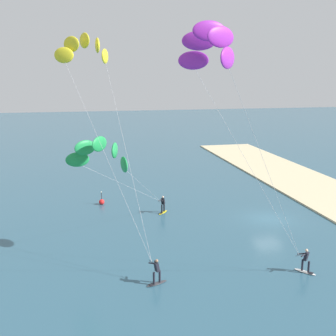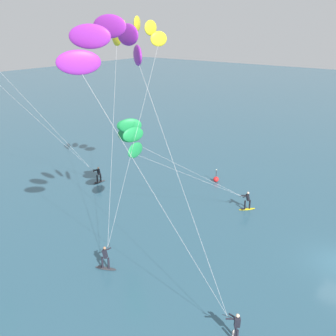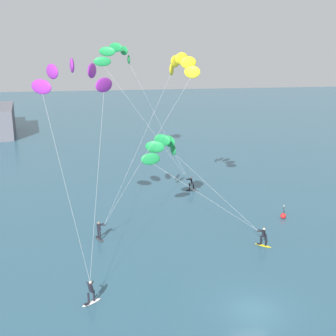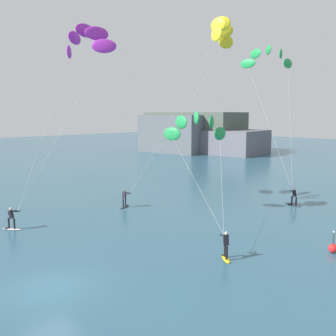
{
  "view_description": "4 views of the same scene",
  "coord_description": "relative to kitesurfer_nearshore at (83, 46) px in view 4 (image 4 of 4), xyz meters",
  "views": [
    {
      "loc": [
        -34.99,
        17.06,
        13.07
      ],
      "look_at": [
        -5.15,
        10.6,
        6.38
      ],
      "focal_mm": 46.3,
      "sensor_mm": 36.0,
      "label": 1
    },
    {
      "loc": [
        -26.18,
        -5.08,
        15.57
      ],
      "look_at": [
        -3.65,
        12.19,
        5.32
      ],
      "focal_mm": 43.75,
      "sensor_mm": 36.0,
      "label": 2
    },
    {
      "loc": [
        -9.34,
        -25.65,
        17.76
      ],
      "look_at": [
        -3.85,
        13.76,
        5.95
      ],
      "focal_mm": 49.61,
      "sensor_mm": 36.0,
      "label": 3
    },
    {
      "loc": [
        16.38,
        -7.84,
        8.47
      ],
      "look_at": [
        -3.04,
        11.03,
        4.52
      ],
      "focal_mm": 39.83,
      "sensor_mm": 36.0,
      "label": 4
    }
  ],
  "objects": [
    {
      "name": "kitesurfer_nearshore",
      "position": [
        0.0,
        0.0,
        0.0
      ],
      "size": [
        6.16,
        9.06,
        15.87
      ],
      "color": "white",
      "rests_on": "ground"
    },
    {
      "name": "distant_headland",
      "position": [
        -28.44,
        46.81,
        -10.44
      ],
      "size": [
        28.41,
        19.02,
        8.81
      ],
      "color": "#565B60",
      "rests_on": "ground"
    },
    {
      "name": "kitesurfer_mid_water",
      "position": [
        8.8,
        6.49,
        0.06
      ],
      "size": [
        9.76,
        6.63,
        15.92
      ],
      "color": "#333338",
      "rests_on": "ground"
    },
    {
      "name": "kitesurfer_downwind",
      "position": [
        7.66,
        5.72,
        -6.85
      ],
      "size": [
        10.75,
        9.33,
        8.7
      ],
      "color": "yellow",
      "rests_on": "ground"
    },
    {
      "name": "marker_buoy",
      "position": [
        19.23,
        5.3,
        -13.75
      ],
      "size": [
        0.56,
        0.56,
        1.38
      ],
      "color": "red",
      "rests_on": "ground"
    },
    {
      "name": "kitesurfer_far_out",
      "position": [
        4.12,
        22.14,
        0.49
      ],
      "size": [
        11.4,
        10.69,
        16.39
      ],
      "color": "#333338",
      "rests_on": "ground"
    },
    {
      "name": "ground_plane",
      "position": [
        11.5,
        -9.41,
        -14.04
      ],
      "size": [
        240.0,
        240.0,
        0.0
      ],
      "primitive_type": "plane",
      "color": "#2D566B"
    }
  ]
}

